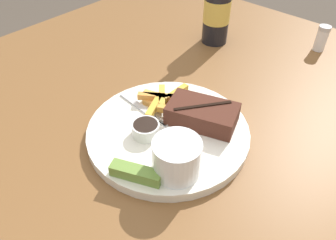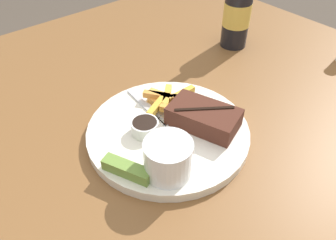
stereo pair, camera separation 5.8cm
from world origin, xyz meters
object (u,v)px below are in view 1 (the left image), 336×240
pickle_spear (136,173)px  salt_shaker (322,38)px  dipping_sauce_cup (146,129)px  fork_utensil (141,108)px  dinner_plate (168,132)px  coleslaw_cup (177,156)px  beer_bottle (217,9)px  steak_portion (202,114)px

pickle_spear → salt_shaker: salt_shaker is taller
dipping_sauce_cup → fork_utensil: bearing=142.6°
dinner_plate → fork_utensil: fork_utensil is taller
coleslaw_cup → fork_utensil: (-0.15, 0.07, -0.03)m
fork_utensil → beer_bottle: 0.36m
dinner_plate → beer_bottle: beer_bottle is taller
dipping_sauce_cup → steak_portion: bearing=61.1°
dinner_plate → steak_portion: size_ratio=2.09×
dipping_sauce_cup → dinner_plate: bearing=64.3°
dipping_sauce_cup → beer_bottle: 0.42m
fork_utensil → salt_shaker: size_ratio=2.07×
pickle_spear → beer_bottle: size_ratio=0.34×
dinner_plate → salt_shaker: 0.50m
dipping_sauce_cup → beer_bottle: beer_bottle is taller
fork_utensil → salt_shaker: (0.15, 0.49, 0.01)m
steak_portion → dipping_sauce_cup: bearing=-118.9°
salt_shaker → beer_bottle: bearing=-147.9°
coleslaw_cup → dipping_sauce_cup: (-0.09, 0.03, -0.02)m
coleslaw_cup → beer_bottle: beer_bottle is taller
pickle_spear → steak_portion: bearing=91.7°
coleslaw_cup → fork_utensil: 0.17m
steak_portion → fork_utensil: 0.12m
coleslaw_cup → salt_shaker: 0.56m
dinner_plate → dipping_sauce_cup: size_ratio=5.97×
steak_portion → fork_utensil: steak_portion is taller
dinner_plate → beer_bottle: 0.39m
dipping_sauce_cup → pickle_spear: bearing=-53.9°
steak_portion → pickle_spear: size_ratio=1.68×
steak_portion → fork_utensil: (-0.11, -0.05, -0.02)m
pickle_spear → salt_shaker: size_ratio=1.30×
dinner_plate → pickle_spear: (0.04, -0.12, 0.02)m
steak_portion → fork_utensil: size_ratio=1.06×
dinner_plate → steak_portion: steak_portion is taller
fork_utensil → dipping_sauce_cup: bearing=-32.2°
dipping_sauce_cup → beer_bottle: bearing=108.9°
dinner_plate → salt_shaker: bearing=81.5°
dipping_sauce_cup → salt_shaker: bearing=80.1°
dinner_plate → beer_bottle: (-0.15, 0.35, 0.08)m
steak_portion → dipping_sauce_cup: 0.11m
fork_utensil → salt_shaker: 0.51m
pickle_spear → fork_utensil: bearing=133.2°
beer_bottle → salt_shaker: beer_bottle is taller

